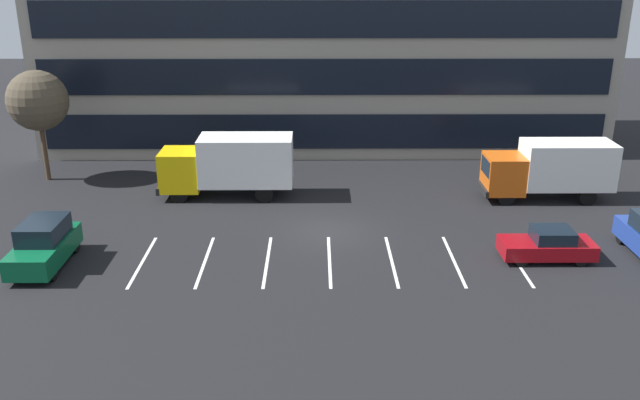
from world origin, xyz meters
name	(u,v)px	position (x,y,z in m)	size (l,w,h in m)	color
ground_plane	(328,231)	(0.00, 0.00, 0.00)	(120.00, 120.00, 0.00)	black
office_building	(324,41)	(0.00, 17.95, 7.20)	(38.37, 11.35, 14.40)	gray
lot_markings	(330,261)	(0.00, -3.52, 0.00)	(16.94, 5.40, 0.01)	silver
box_truck_yellow	(229,163)	(-5.46, 5.21, 1.96)	(7.52, 2.49, 3.48)	yellow
box_truck_orange	(551,168)	(12.43, 4.61, 1.86)	(7.11, 2.36, 3.30)	#D85914
sedan_maroon	(548,245)	(9.81, -3.40, 0.70)	(4.12, 1.73, 1.48)	maroon
suv_forest	(44,245)	(-12.56, -3.83, 0.98)	(1.90, 4.48, 2.03)	#0C5933
bare_tree	(38,101)	(-17.00, 8.35, 4.87)	(3.56, 3.56, 6.67)	#473323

